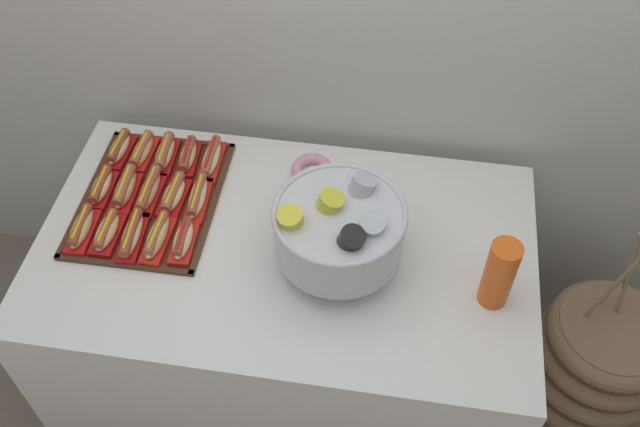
% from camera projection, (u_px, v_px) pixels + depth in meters
% --- Properties ---
extents(ground_plane, '(10.00, 10.00, 0.00)m').
position_uv_depth(ground_plane, '(293.00, 375.00, 2.64)').
color(ground_plane, '#7A6B5B').
extents(buffet_table, '(1.44, 0.85, 0.79)m').
position_uv_depth(buffet_table, '(289.00, 315.00, 2.32)').
color(buffet_table, white).
rests_on(buffet_table, ground_plane).
extents(floor_vase, '(0.49, 0.49, 1.06)m').
position_uv_depth(floor_vase, '(593.00, 364.00, 2.42)').
color(floor_vase, '#896B4C').
rests_on(floor_vase, ground_plane).
extents(serving_tray, '(0.41, 0.53, 0.01)m').
position_uv_depth(serving_tray, '(151.00, 199.00, 2.15)').
color(serving_tray, '#472B19').
rests_on(serving_tray, buffet_table).
extents(hot_dog_0, '(0.07, 0.17, 0.06)m').
position_uv_depth(hot_dog_0, '(82.00, 228.00, 2.03)').
color(hot_dog_0, red).
rests_on(hot_dog_0, serving_tray).
extents(hot_dog_1, '(0.07, 0.15, 0.06)m').
position_uv_depth(hot_dog_1, '(107.00, 232.00, 2.03)').
color(hot_dog_1, '#B21414').
rests_on(hot_dog_1, serving_tray).
extents(hot_dog_2, '(0.07, 0.19, 0.06)m').
position_uv_depth(hot_dog_2, '(132.00, 235.00, 2.02)').
color(hot_dog_2, '#B21414').
rests_on(hot_dog_2, serving_tray).
extents(hot_dog_3, '(0.06, 0.18, 0.06)m').
position_uv_depth(hot_dog_3, '(157.00, 237.00, 2.01)').
color(hot_dog_3, red).
rests_on(hot_dog_3, serving_tray).
extents(hot_dog_4, '(0.07, 0.15, 0.06)m').
position_uv_depth(hot_dog_4, '(183.00, 240.00, 2.00)').
color(hot_dog_4, red).
rests_on(hot_dog_4, serving_tray).
extents(hot_dog_5, '(0.06, 0.16, 0.06)m').
position_uv_depth(hot_dog_5, '(101.00, 187.00, 2.14)').
color(hot_dog_5, '#B21414').
rests_on(hot_dog_5, serving_tray).
extents(hot_dog_6, '(0.07, 0.18, 0.06)m').
position_uv_depth(hot_dog_6, '(125.00, 189.00, 2.13)').
color(hot_dog_6, red).
rests_on(hot_dog_6, serving_tray).
extents(hot_dog_7, '(0.06, 0.18, 0.06)m').
position_uv_depth(hot_dog_7, '(149.00, 191.00, 2.12)').
color(hot_dog_7, red).
rests_on(hot_dog_7, serving_tray).
extents(hot_dog_8, '(0.07, 0.16, 0.06)m').
position_uv_depth(hot_dog_8, '(174.00, 195.00, 2.12)').
color(hot_dog_8, '#B21414').
rests_on(hot_dog_8, serving_tray).
extents(hot_dog_9, '(0.07, 0.18, 0.06)m').
position_uv_depth(hot_dog_9, '(198.00, 197.00, 2.11)').
color(hot_dog_9, red).
rests_on(hot_dog_9, serving_tray).
extents(hot_dog_10, '(0.07, 0.16, 0.06)m').
position_uv_depth(hot_dog_10, '(119.00, 149.00, 2.24)').
color(hot_dog_10, '#B21414').
rests_on(hot_dog_10, serving_tray).
extents(hot_dog_11, '(0.07, 0.17, 0.06)m').
position_uv_depth(hot_dog_11, '(142.00, 152.00, 2.24)').
color(hot_dog_11, red).
rests_on(hot_dog_11, serving_tray).
extents(hot_dog_12, '(0.07, 0.17, 0.06)m').
position_uv_depth(hot_dog_12, '(165.00, 154.00, 2.23)').
color(hot_dog_12, '#B21414').
rests_on(hot_dog_12, serving_tray).
extents(hot_dog_13, '(0.07, 0.16, 0.06)m').
position_uv_depth(hot_dog_13, '(188.00, 157.00, 2.22)').
color(hot_dog_13, '#B21414').
rests_on(hot_dog_13, serving_tray).
extents(hot_dog_14, '(0.06, 0.18, 0.06)m').
position_uv_depth(hot_dog_14, '(211.00, 159.00, 2.22)').
color(hot_dog_14, red).
rests_on(hot_dog_14, serving_tray).
extents(punch_bowl, '(0.36, 0.36, 0.27)m').
position_uv_depth(punch_bowl, '(339.00, 229.00, 1.88)').
color(punch_bowl, silver).
rests_on(punch_bowl, buffet_table).
extents(cup_stack, '(0.08, 0.08, 0.22)m').
position_uv_depth(cup_stack, '(499.00, 274.00, 1.83)').
color(cup_stack, '#EA5B19').
rests_on(cup_stack, buffet_table).
extents(donut, '(0.13, 0.13, 0.03)m').
position_uv_depth(donut, '(312.00, 170.00, 2.21)').
color(donut, pink).
rests_on(donut, buffet_table).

